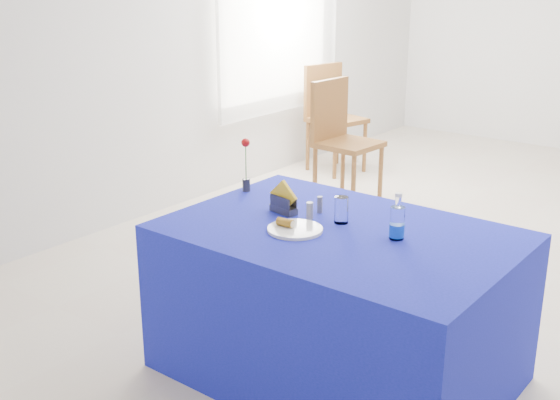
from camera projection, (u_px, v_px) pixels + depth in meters
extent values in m
plane|color=beige|center=(480.00, 255.00, 4.95)|extent=(7.00, 7.00, 0.00)
plane|color=silver|center=(6.00, 171.00, 1.89)|extent=(5.00, 0.00, 5.00)
plane|color=silver|center=(215.00, 33.00, 5.97)|extent=(0.00, 7.00, 7.00)
cube|color=white|center=(276.00, 11.00, 6.51)|extent=(0.04, 1.50, 1.60)
cube|color=white|center=(282.00, 11.00, 6.46)|extent=(0.04, 1.75, 1.85)
cylinder|color=silver|center=(295.00, 229.00, 3.25)|extent=(0.26, 0.26, 0.01)
cylinder|color=white|center=(341.00, 210.00, 3.34)|extent=(0.07, 0.07, 0.13)
cylinder|color=gray|center=(310.00, 211.00, 3.40)|extent=(0.03, 0.03, 0.08)
cylinder|color=slate|center=(320.00, 205.00, 3.49)|extent=(0.03, 0.03, 0.08)
cube|color=#101A93|center=(338.00, 303.00, 3.39)|extent=(1.60, 1.10, 0.76)
cylinder|color=white|center=(397.00, 223.00, 3.14)|extent=(0.07, 0.07, 0.15)
cylinder|color=blue|center=(397.00, 230.00, 3.15)|extent=(0.07, 0.07, 0.06)
cylinder|color=white|center=(398.00, 202.00, 3.11)|extent=(0.03, 0.03, 0.05)
cylinder|color=white|center=(399.00, 195.00, 3.10)|extent=(0.03, 0.03, 0.01)
cube|color=#3B3C41|center=(284.00, 209.00, 3.49)|extent=(0.16, 0.08, 0.03)
cube|color=#333337|center=(280.00, 205.00, 3.47)|extent=(0.14, 0.03, 0.09)
cube|color=#38383D|center=(287.00, 203.00, 3.50)|extent=(0.14, 0.03, 0.09)
cube|color=gold|center=(284.00, 196.00, 3.47)|extent=(0.16, 0.02, 0.16)
cylinder|color=#232328|center=(246.00, 185.00, 3.83)|extent=(0.04, 0.04, 0.07)
cylinder|color=#1A6820|center=(246.00, 165.00, 3.80)|extent=(0.01, 0.01, 0.22)
sphere|color=#AF0B0E|center=(246.00, 143.00, 3.76)|extent=(0.05, 0.05, 0.05)
cylinder|color=brown|center=(353.00, 184.00, 5.71)|extent=(0.04, 0.04, 0.50)
cylinder|color=brown|center=(381.00, 174.00, 5.99)|extent=(0.04, 0.04, 0.50)
cylinder|color=brown|center=(315.00, 175.00, 5.96)|extent=(0.04, 0.04, 0.50)
cylinder|color=brown|center=(343.00, 166.00, 6.24)|extent=(0.04, 0.04, 0.50)
cube|color=brown|center=(349.00, 144.00, 5.89)|extent=(0.49, 0.49, 0.04)
cube|color=brown|center=(330.00, 109.00, 5.94)|extent=(0.07, 0.47, 0.51)
cylinder|color=brown|center=(335.00, 153.00, 6.67)|extent=(0.04, 0.04, 0.50)
cylinder|color=brown|center=(365.00, 147.00, 6.90)|extent=(0.04, 0.04, 0.50)
cylinder|color=brown|center=(308.00, 146.00, 6.96)|extent=(0.04, 0.04, 0.50)
cylinder|color=brown|center=(337.00, 140.00, 7.20)|extent=(0.04, 0.04, 0.50)
cube|color=brown|center=(337.00, 120.00, 6.85)|extent=(0.56, 0.56, 0.04)
cube|color=brown|center=(323.00, 90.00, 6.92)|extent=(0.15, 0.46, 0.51)
cylinder|color=gold|center=(285.00, 222.00, 3.26)|extent=(0.08, 0.04, 0.04)
cylinder|color=beige|center=(292.00, 224.00, 3.24)|extent=(0.01, 0.03, 0.03)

